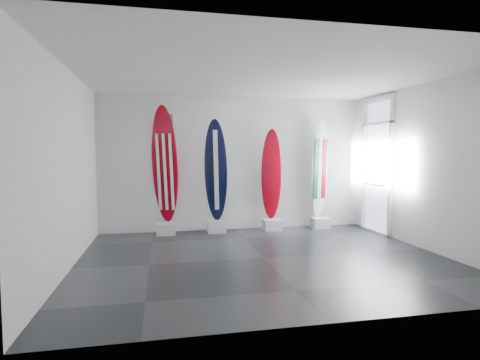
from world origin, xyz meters
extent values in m
plane|color=black|center=(0.00, 0.00, 0.00)|extent=(6.00, 6.00, 0.00)
plane|color=white|center=(0.00, 0.00, 3.00)|extent=(6.00, 6.00, 0.00)
plane|color=white|center=(0.00, 2.50, 1.50)|extent=(6.00, 0.00, 6.00)
plane|color=white|center=(0.00, -2.50, 1.50)|extent=(6.00, 0.00, 6.00)
plane|color=white|center=(-3.00, 0.00, 1.50)|extent=(0.00, 5.00, 5.00)
plane|color=white|center=(3.00, 0.00, 1.50)|extent=(0.00, 5.00, 5.00)
cube|color=silver|center=(-1.57, 2.18, 0.12)|extent=(0.40, 0.30, 0.24)
ellipsoid|color=maroon|center=(-1.57, 2.28, 1.49)|extent=(0.67, 0.55, 2.51)
cube|color=silver|center=(-0.48, 2.18, 0.12)|extent=(0.40, 0.30, 0.24)
ellipsoid|color=black|center=(-0.48, 2.28, 1.36)|extent=(0.58, 0.46, 2.24)
cube|color=silver|center=(0.79, 2.18, 0.12)|extent=(0.40, 0.30, 0.24)
ellipsoid|color=maroon|center=(0.79, 2.28, 1.26)|extent=(0.48, 0.23, 2.05)
cube|color=silver|center=(1.95, 2.18, 0.12)|extent=(0.40, 0.30, 0.24)
ellipsoid|color=white|center=(1.95, 2.28, 1.37)|extent=(0.54, 0.33, 2.26)
cube|color=silver|center=(-2.45, 2.48, 0.35)|extent=(0.09, 0.02, 0.13)
camera|label=1|loc=(-1.64, -6.02, 1.73)|focal=28.61mm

